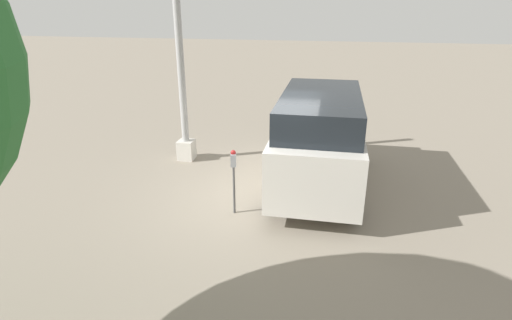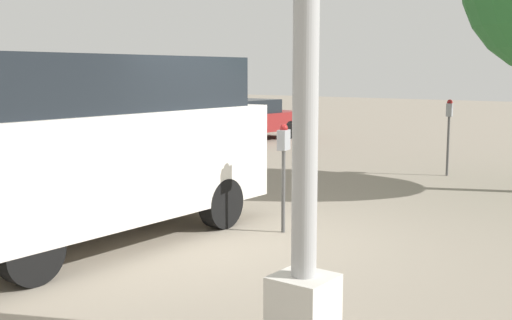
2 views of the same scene
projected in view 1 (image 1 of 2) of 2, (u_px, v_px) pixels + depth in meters
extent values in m
plane|color=gray|center=(257.00, 200.00, 9.04)|extent=(80.00, 80.00, 0.00)
cylinder|color=#4C4C4C|center=(234.00, 190.00, 8.31)|extent=(0.05, 0.05, 1.09)
cube|color=gray|center=(233.00, 160.00, 8.06)|extent=(0.22, 0.15, 0.26)
sphere|color=maroon|center=(233.00, 153.00, 8.01)|extent=(0.11, 0.11, 0.11)
cube|color=beige|center=(186.00, 150.00, 11.32)|extent=(0.44, 0.44, 0.55)
cylinder|color=#9E9E9E|center=(180.00, 57.00, 10.36)|extent=(0.19, 0.19, 4.62)
cube|color=beige|center=(319.00, 147.00, 9.45)|extent=(4.70, 1.90, 1.28)
cube|color=black|center=(321.00, 108.00, 8.99)|extent=(3.76, 1.75, 0.66)
cube|color=orange|center=(301.00, 136.00, 11.84)|extent=(0.08, 0.12, 0.20)
cylinder|color=black|center=(290.00, 149.00, 11.17)|extent=(0.68, 0.23, 0.68)
cylinder|color=black|center=(351.00, 153.00, 10.87)|extent=(0.68, 0.23, 0.68)
cylinder|color=black|center=(274.00, 195.00, 8.51)|extent=(0.68, 0.23, 0.68)
cylinder|color=black|center=(354.00, 203.00, 8.22)|extent=(0.68, 0.23, 0.68)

